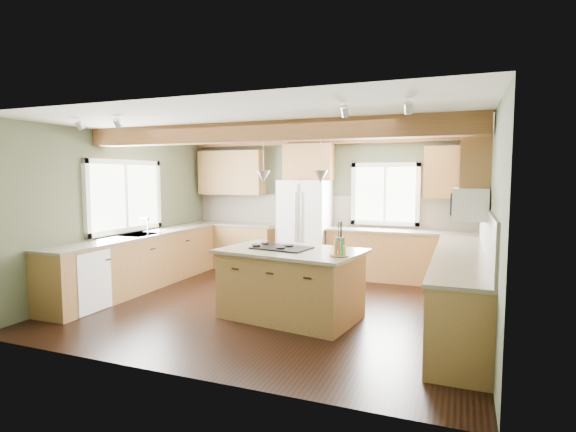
% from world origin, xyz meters
% --- Properties ---
extents(floor, '(5.60, 5.60, 0.00)m').
position_xyz_m(floor, '(0.00, 0.00, 0.00)').
color(floor, black).
rests_on(floor, ground).
extents(ceiling, '(5.60, 5.60, 0.00)m').
position_xyz_m(ceiling, '(0.00, 0.00, 2.60)').
color(ceiling, silver).
rests_on(ceiling, wall_back).
extents(wall_back, '(5.60, 0.00, 5.60)m').
position_xyz_m(wall_back, '(0.00, 2.50, 1.30)').
color(wall_back, '#48523A').
rests_on(wall_back, ground).
extents(wall_left, '(0.00, 5.00, 5.00)m').
position_xyz_m(wall_left, '(-2.80, 0.00, 1.30)').
color(wall_left, '#48523A').
rests_on(wall_left, ground).
extents(wall_right, '(0.00, 5.00, 5.00)m').
position_xyz_m(wall_right, '(2.80, 0.00, 1.30)').
color(wall_right, '#48523A').
rests_on(wall_right, ground).
extents(ceiling_beam, '(5.55, 0.26, 0.26)m').
position_xyz_m(ceiling_beam, '(0.00, -0.47, 2.47)').
color(ceiling_beam, '#593219').
rests_on(ceiling_beam, ceiling).
extents(soffit_trim, '(5.55, 0.20, 0.10)m').
position_xyz_m(soffit_trim, '(0.00, 2.40, 2.54)').
color(soffit_trim, '#593219').
rests_on(soffit_trim, ceiling).
extents(backsplash_back, '(5.58, 0.03, 0.58)m').
position_xyz_m(backsplash_back, '(0.00, 2.48, 1.21)').
color(backsplash_back, brown).
rests_on(backsplash_back, wall_back).
extents(backsplash_right, '(0.03, 3.70, 0.58)m').
position_xyz_m(backsplash_right, '(2.78, 0.05, 1.21)').
color(backsplash_right, brown).
rests_on(backsplash_right, wall_right).
extents(base_cab_back_left, '(2.02, 0.60, 0.88)m').
position_xyz_m(base_cab_back_left, '(-1.79, 2.20, 0.44)').
color(base_cab_back_left, brown).
rests_on(base_cab_back_left, floor).
extents(counter_back_left, '(2.06, 0.64, 0.04)m').
position_xyz_m(counter_back_left, '(-1.79, 2.20, 0.90)').
color(counter_back_left, '#454033').
rests_on(counter_back_left, base_cab_back_left).
extents(base_cab_back_right, '(2.62, 0.60, 0.88)m').
position_xyz_m(base_cab_back_right, '(1.49, 2.20, 0.44)').
color(base_cab_back_right, brown).
rests_on(base_cab_back_right, floor).
extents(counter_back_right, '(2.66, 0.64, 0.04)m').
position_xyz_m(counter_back_right, '(1.49, 2.20, 0.90)').
color(counter_back_right, '#454033').
rests_on(counter_back_right, base_cab_back_right).
extents(base_cab_left, '(0.60, 3.70, 0.88)m').
position_xyz_m(base_cab_left, '(-2.50, 0.05, 0.44)').
color(base_cab_left, brown).
rests_on(base_cab_left, floor).
extents(counter_left, '(0.64, 3.74, 0.04)m').
position_xyz_m(counter_left, '(-2.50, 0.05, 0.90)').
color(counter_left, '#454033').
rests_on(counter_left, base_cab_left).
extents(base_cab_right, '(0.60, 3.70, 0.88)m').
position_xyz_m(base_cab_right, '(2.50, 0.05, 0.44)').
color(base_cab_right, brown).
rests_on(base_cab_right, floor).
extents(counter_right, '(0.64, 3.74, 0.04)m').
position_xyz_m(counter_right, '(2.50, 0.05, 0.90)').
color(counter_right, '#454033').
rests_on(counter_right, base_cab_right).
extents(upper_cab_back_left, '(1.40, 0.35, 0.90)m').
position_xyz_m(upper_cab_back_left, '(-1.99, 2.33, 1.95)').
color(upper_cab_back_left, brown).
rests_on(upper_cab_back_left, wall_back).
extents(upper_cab_over_fridge, '(0.96, 0.35, 0.70)m').
position_xyz_m(upper_cab_over_fridge, '(-0.30, 2.33, 2.15)').
color(upper_cab_over_fridge, brown).
rests_on(upper_cab_over_fridge, wall_back).
extents(upper_cab_right, '(0.35, 2.20, 0.90)m').
position_xyz_m(upper_cab_right, '(2.62, 0.90, 1.95)').
color(upper_cab_right, brown).
rests_on(upper_cab_right, wall_right).
extents(upper_cab_back_corner, '(0.90, 0.35, 0.90)m').
position_xyz_m(upper_cab_back_corner, '(2.30, 2.33, 1.95)').
color(upper_cab_back_corner, brown).
rests_on(upper_cab_back_corner, wall_back).
extents(window_left, '(0.04, 1.60, 1.05)m').
position_xyz_m(window_left, '(-2.78, 0.05, 1.55)').
color(window_left, white).
rests_on(window_left, wall_left).
extents(window_back, '(1.10, 0.04, 1.00)m').
position_xyz_m(window_back, '(1.15, 2.48, 1.55)').
color(window_back, white).
rests_on(window_back, wall_back).
extents(sink, '(0.50, 0.65, 0.03)m').
position_xyz_m(sink, '(-2.50, 0.05, 0.91)').
color(sink, '#262628').
rests_on(sink, counter_left).
extents(faucet, '(0.02, 0.02, 0.28)m').
position_xyz_m(faucet, '(-2.32, 0.05, 1.05)').
color(faucet, '#B2B2B7').
rests_on(faucet, sink).
extents(dishwasher, '(0.60, 0.60, 0.84)m').
position_xyz_m(dishwasher, '(-2.49, -1.25, 0.43)').
color(dishwasher, white).
rests_on(dishwasher, floor).
extents(oven, '(0.60, 0.72, 0.84)m').
position_xyz_m(oven, '(2.49, -1.25, 0.43)').
color(oven, white).
rests_on(oven, floor).
extents(microwave, '(0.40, 0.70, 0.38)m').
position_xyz_m(microwave, '(2.58, -0.05, 1.55)').
color(microwave, white).
rests_on(microwave, wall_right).
extents(pendant_left, '(0.18, 0.18, 0.16)m').
position_xyz_m(pendant_left, '(-0.02, -0.40, 1.88)').
color(pendant_left, '#B2B2B7').
rests_on(pendant_left, ceiling).
extents(pendant_right, '(0.18, 0.18, 0.16)m').
position_xyz_m(pendant_right, '(0.82, -0.53, 1.88)').
color(pendant_right, '#B2B2B7').
rests_on(pendant_right, ceiling).
extents(refrigerator, '(0.90, 0.74, 1.80)m').
position_xyz_m(refrigerator, '(-0.30, 2.12, 0.90)').
color(refrigerator, white).
rests_on(refrigerator, floor).
extents(island, '(1.85, 1.29, 0.88)m').
position_xyz_m(island, '(0.40, -0.47, 0.44)').
color(island, brown).
rests_on(island, floor).
extents(island_top, '(1.98, 1.42, 0.04)m').
position_xyz_m(island_top, '(0.40, -0.47, 0.90)').
color(island_top, '#454033').
rests_on(island_top, island).
extents(cooktop, '(0.81, 0.60, 0.02)m').
position_xyz_m(cooktop, '(0.26, -0.45, 0.93)').
color(cooktop, black).
rests_on(cooktop, island_top).
extents(knife_block, '(0.13, 0.11, 0.20)m').
position_xyz_m(knife_block, '(-0.07, -0.01, 1.02)').
color(knife_block, brown).
rests_on(knife_block, island_top).
extents(utensil_crock, '(0.13, 0.13, 0.17)m').
position_xyz_m(utensil_crock, '(1.02, -0.28, 1.01)').
color(utensil_crock, '#3E3831').
rests_on(utensil_crock, island_top).
extents(bottle_tray, '(0.31, 0.31, 0.21)m').
position_xyz_m(bottle_tray, '(1.12, -0.72, 1.03)').
color(bottle_tray, brown).
rests_on(bottle_tray, island_top).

